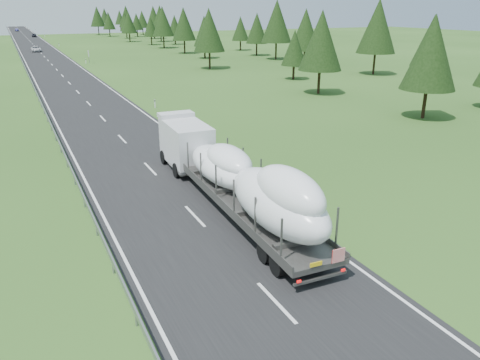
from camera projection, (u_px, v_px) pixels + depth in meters
name	position (u px, v px, depth m)	size (l,w,h in m)	color
ground	(195.00, 216.00, 26.02)	(400.00, 400.00, 0.00)	#2A4F1A
road_surface	(44.00, 56.00, 110.30)	(10.00, 400.00, 0.02)	black
guardrail	(19.00, 55.00, 107.87)	(0.10, 400.00, 0.76)	slate
marker_posts	(51.00, 39.00, 159.14)	(0.13, 350.08, 1.00)	silver
highway_sign	(89.00, 54.00, 95.78)	(0.08, 0.90, 2.60)	slate
tree_line_right	(209.00, 24.00, 116.70)	(28.54, 272.80, 12.56)	black
boat_truck	(235.00, 174.00, 26.12)	(3.27, 19.78, 4.30)	silver
distant_van	(36.00, 49.00, 121.07)	(2.33, 5.06, 1.41)	silver
distant_car_dark	(34.00, 35.00, 180.21)	(1.66, 4.12, 1.40)	black
distant_car_blue	(17.00, 30.00, 223.10)	(1.35, 3.87, 1.28)	#191A47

